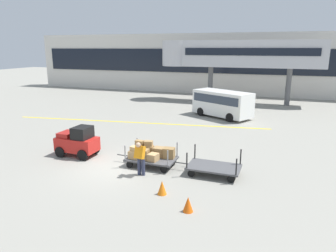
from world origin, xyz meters
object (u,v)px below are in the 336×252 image
Objects in this scene: shuttle_van at (222,102)px; safety_cone_near at (188,204)px; baggage_handler at (140,157)px; safety_cone_far at (162,188)px; baggage_cart_lead at (150,154)px; baggage_cart_middle at (214,167)px; baggage_tug at (78,142)px.

safety_cone_near is (1.62, -15.34, -0.96)m from shuttle_van.
safety_cone_far is (1.54, -1.38, -0.59)m from baggage_handler.
baggage_cart_lead reaches higher than safety_cone_far.
baggage_cart_middle is at bearing 60.18° from safety_cone_far.
shuttle_van is 15.45m from safety_cone_near.
baggage_tug is at bearing 179.31° from baggage_cart_middle.
safety_cone_near and safety_cone_far have the same top height.
baggage_cart_lead is 1.30m from baggage_handler.
baggage_tug is 1.35× the size of baggage_handler.
shuttle_van is (-1.78, 11.86, 0.89)m from baggage_cart_middle.
baggage_tug reaches higher than baggage_cart_lead.
safety_cone_near is at bearing -83.98° from shuttle_van.
shuttle_van is 9.32× the size of safety_cone_near.
baggage_cart_lead is at bearing -96.26° from shuttle_van.
shuttle_van reaches higher than baggage_tug.
baggage_cart_lead is 5.47× the size of safety_cone_far.
safety_cone_far is (5.69, -2.65, -0.48)m from baggage_tug.
baggage_handler is at bearing -158.48° from baggage_cart_middle.
baggage_cart_middle is 5.47× the size of safety_cone_far.
baggage_tug is 4.34m from baggage_handler.
baggage_tug reaches higher than safety_cone_far.
baggage_tug is 3.84× the size of safety_cone_far.
safety_cone_near is (2.84, -2.29, -0.59)m from baggage_handler.
shuttle_van is at bearing 96.02° from safety_cone_near.
safety_cone_near is at bearing -92.76° from baggage_cart_middle.
baggage_tug is at bearing 162.92° from baggage_handler.
shuttle_van reaches higher than safety_cone_near.
baggage_handler is 2.84× the size of safety_cone_far.
baggage_tug is at bearing 155.00° from safety_cone_far.
shuttle_van is at bearing 91.25° from safety_cone_far.
shuttle_van is at bearing 98.56° from baggage_cart_middle.
baggage_cart_middle is (3.08, -0.07, -0.22)m from baggage_cart_lead.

